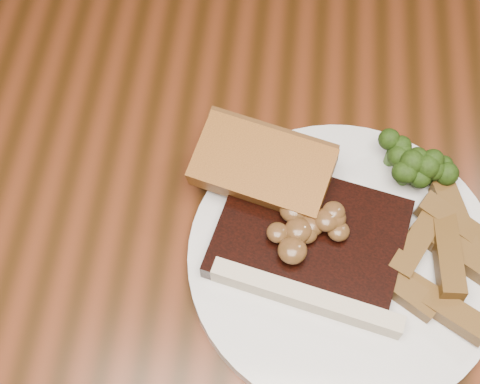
% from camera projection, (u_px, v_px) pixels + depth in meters
% --- Properties ---
extents(dining_table, '(1.60, 0.90, 0.75)m').
position_uv_depth(dining_table, '(254.00, 265.00, 0.67)').
color(dining_table, '#4E220F').
rests_on(dining_table, ground).
extents(plate, '(0.28, 0.28, 0.01)m').
position_uv_depth(plate, '(343.00, 260.00, 0.56)').
color(plate, silver).
rests_on(plate, dining_table).
extents(steak, '(0.17, 0.15, 0.02)m').
position_uv_depth(steak, '(309.00, 239.00, 0.55)').
color(steak, black).
rests_on(steak, plate).
extents(steak_bone, '(0.15, 0.05, 0.02)m').
position_uv_depth(steak_bone, '(305.00, 299.00, 0.53)').
color(steak_bone, '#BBAE90').
rests_on(steak_bone, plate).
extents(mushroom_pile, '(0.07, 0.07, 0.03)m').
position_uv_depth(mushroom_pile, '(305.00, 230.00, 0.53)').
color(mushroom_pile, brown).
rests_on(mushroom_pile, steak).
extents(garlic_bread, '(0.13, 0.09, 0.02)m').
position_uv_depth(garlic_bread, '(262.00, 179.00, 0.58)').
color(garlic_bread, '#91571A').
rests_on(garlic_bread, plate).
extents(potato_wedges, '(0.10, 0.10, 0.02)m').
position_uv_depth(potato_wedges, '(431.00, 264.00, 0.54)').
color(potato_wedges, brown).
rests_on(potato_wedges, plate).
extents(broccoli_cluster, '(0.06, 0.06, 0.04)m').
position_uv_depth(broccoli_cluster, '(412.00, 172.00, 0.57)').
color(broccoli_cluster, '#213E0E').
rests_on(broccoli_cluster, plate).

